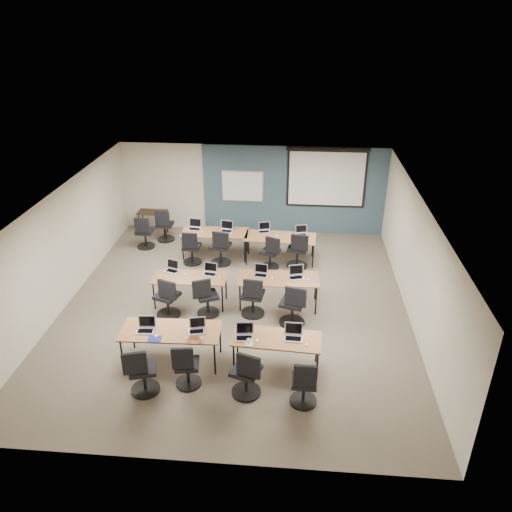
# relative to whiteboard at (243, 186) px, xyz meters

# --- Properties ---
(floor) EXTENTS (8.00, 9.00, 0.02)m
(floor) POSITION_rel_whiteboard_xyz_m (0.30, -4.43, -1.45)
(floor) COLOR #6B6354
(floor) RESTS_ON ground
(ceiling) EXTENTS (8.00, 9.00, 0.02)m
(ceiling) POSITION_rel_whiteboard_xyz_m (0.30, -4.43, 1.25)
(ceiling) COLOR white
(ceiling) RESTS_ON ground
(wall_back) EXTENTS (8.00, 0.04, 2.70)m
(wall_back) POSITION_rel_whiteboard_xyz_m (0.30, 0.07, -0.10)
(wall_back) COLOR beige
(wall_back) RESTS_ON ground
(wall_front) EXTENTS (8.00, 0.04, 2.70)m
(wall_front) POSITION_rel_whiteboard_xyz_m (0.30, -8.93, -0.10)
(wall_front) COLOR beige
(wall_front) RESTS_ON ground
(wall_left) EXTENTS (0.04, 9.00, 2.70)m
(wall_left) POSITION_rel_whiteboard_xyz_m (-3.70, -4.43, -0.10)
(wall_left) COLOR beige
(wall_left) RESTS_ON ground
(wall_right) EXTENTS (0.04, 9.00, 2.70)m
(wall_right) POSITION_rel_whiteboard_xyz_m (4.30, -4.43, -0.10)
(wall_right) COLOR beige
(wall_right) RESTS_ON ground
(blue_accent_panel) EXTENTS (5.50, 0.04, 2.70)m
(blue_accent_panel) POSITION_rel_whiteboard_xyz_m (1.55, 0.04, -0.10)
(blue_accent_panel) COLOR #3D5977
(blue_accent_panel) RESTS_ON wall_back
(whiteboard) EXTENTS (1.28, 0.03, 0.98)m
(whiteboard) POSITION_rel_whiteboard_xyz_m (0.00, 0.00, 0.00)
(whiteboard) COLOR silver
(whiteboard) RESTS_ON wall_back
(projector_screen) EXTENTS (2.40, 0.10, 1.82)m
(projector_screen) POSITION_rel_whiteboard_xyz_m (2.50, -0.02, 0.44)
(projector_screen) COLOR black
(projector_screen) RESTS_ON wall_back
(training_table_front_left) EXTENTS (1.93, 0.80, 0.73)m
(training_table_front_left) POSITION_rel_whiteboard_xyz_m (-0.69, -6.51, -0.76)
(training_table_front_left) COLOR #AA6131
(training_table_front_left) RESTS_ON floor
(training_table_front_right) EXTENTS (1.69, 0.70, 0.73)m
(training_table_front_right) POSITION_rel_whiteboard_xyz_m (1.36, -6.59, -0.77)
(training_table_front_right) COLOR #9D633B
(training_table_front_right) RESTS_ON floor
(training_table_mid_left) EXTENTS (1.72, 0.71, 0.73)m
(training_table_mid_left) POSITION_rel_whiteboard_xyz_m (-0.76, -4.39, -0.77)
(training_table_mid_left) COLOR #A66A31
(training_table_mid_left) RESTS_ON floor
(training_table_mid_right) EXTENTS (1.86, 0.77, 0.73)m
(training_table_mid_right) POSITION_rel_whiteboard_xyz_m (1.30, -4.27, -0.76)
(training_table_mid_right) COLOR olive
(training_table_mid_right) RESTS_ON floor
(training_table_back_left) EXTENTS (1.84, 0.77, 0.73)m
(training_table_back_left) POSITION_rel_whiteboard_xyz_m (-0.58, -1.82, -0.76)
(training_table_back_left) COLOR brown
(training_table_back_left) RESTS_ON floor
(training_table_back_right) EXTENTS (1.92, 0.80, 0.73)m
(training_table_back_right) POSITION_rel_whiteboard_xyz_m (1.24, -1.98, -0.76)
(training_table_back_right) COLOR #A4783F
(training_table_back_right) RESTS_ON floor
(laptop_0) EXTENTS (0.34, 0.29, 0.26)m
(laptop_0) POSITION_rel_whiteboard_xyz_m (-1.17, -6.54, -0.66)
(laptop_0) COLOR #AFAFB5
(laptop_0) RESTS_ON training_table_front_left
(mouse_0) EXTENTS (0.07, 0.10, 0.03)m
(mouse_0) POSITION_rel_whiteboard_xyz_m (-0.93, -6.73, -0.71)
(mouse_0) COLOR white
(mouse_0) RESTS_ON training_table_front_left
(task_chair_0) EXTENTS (0.54, 0.53, 1.01)m
(task_chair_0) POSITION_rel_whiteboard_xyz_m (-1.02, -7.47, -1.03)
(task_chair_0) COLOR black
(task_chair_0) RESTS_ON floor
(laptop_1) EXTENTS (0.31, 0.27, 0.24)m
(laptop_1) POSITION_rel_whiteboard_xyz_m (-0.18, -6.48, -0.66)
(laptop_1) COLOR #AAAAAA
(laptop_1) RESTS_ON training_table_front_left
(mouse_1) EXTENTS (0.07, 0.10, 0.03)m
(mouse_1) POSITION_rel_whiteboard_xyz_m (-0.06, -6.74, -0.71)
(mouse_1) COLOR white
(mouse_1) RESTS_ON training_table_front_left
(task_chair_1) EXTENTS (0.49, 0.49, 0.97)m
(task_chair_1) POSITION_rel_whiteboard_xyz_m (-0.25, -7.23, -1.05)
(task_chair_1) COLOR black
(task_chair_1) RESTS_ON floor
(laptop_2) EXTENTS (0.34, 0.29, 0.26)m
(laptop_2) POSITION_rel_whiteboard_xyz_m (0.75, -6.60, -0.66)
(laptop_2) COLOR #B1B1B1
(laptop_2) RESTS_ON training_table_front_right
(mouse_2) EXTENTS (0.08, 0.11, 0.03)m
(mouse_2) POSITION_rel_whiteboard_xyz_m (1.01, -6.72, -0.71)
(mouse_2) COLOR white
(mouse_2) RESTS_ON training_table_front_right
(task_chair_2) EXTENTS (0.56, 0.54, 1.02)m
(task_chair_2) POSITION_rel_whiteboard_xyz_m (0.87, -7.38, -1.03)
(task_chair_2) COLOR black
(task_chair_2) RESTS_ON floor
(laptop_3) EXTENTS (0.34, 0.29, 0.26)m
(laptop_3) POSITION_rel_whiteboard_xyz_m (1.68, -6.54, -0.66)
(laptop_3) COLOR #B8B8B8
(laptop_3) RESTS_ON training_table_front_right
(mouse_3) EXTENTS (0.08, 0.10, 0.03)m
(mouse_3) POSITION_rel_whiteboard_xyz_m (1.94, -6.76, -0.71)
(mouse_3) COLOR white
(mouse_3) RESTS_ON training_table_front_right
(task_chair_3) EXTENTS (0.49, 0.49, 0.98)m
(task_chair_3) POSITION_rel_whiteboard_xyz_m (1.90, -7.52, -1.05)
(task_chair_3) COLOR black
(task_chair_3) RESTS_ON floor
(laptop_4) EXTENTS (0.32, 0.27, 0.24)m
(laptop_4) POSITION_rel_whiteboard_xyz_m (-1.23, -4.12, -0.66)
(laptop_4) COLOR #ADAEB2
(laptop_4) RESTS_ON training_table_mid_left
(mouse_4) EXTENTS (0.07, 0.10, 0.03)m
(mouse_4) POSITION_rel_whiteboard_xyz_m (-0.89, -4.31, -0.71)
(mouse_4) COLOR white
(mouse_4) RESTS_ON training_table_mid_left
(task_chair_4) EXTENTS (0.57, 0.54, 1.02)m
(task_chair_4) POSITION_rel_whiteboard_xyz_m (-1.16, -4.98, -1.03)
(task_chair_4) COLOR black
(task_chair_4) RESTS_ON floor
(laptop_5) EXTENTS (0.32, 0.27, 0.24)m
(laptop_5) POSITION_rel_whiteboard_xyz_m (-0.31, -4.20, -0.66)
(laptop_5) COLOR #ADADB1
(laptop_5) RESTS_ON training_table_mid_left
(mouse_5) EXTENTS (0.07, 0.09, 0.03)m
(mouse_5) POSITION_rel_whiteboard_xyz_m (-0.07, -4.37, -0.71)
(mouse_5) COLOR white
(mouse_5) RESTS_ON training_table_mid_left
(task_chair_5) EXTENTS (0.55, 0.51, 0.99)m
(task_chair_5) POSITION_rel_whiteboard_xyz_m (-0.31, -4.84, -1.04)
(task_chair_5) COLOR black
(task_chair_5) RESTS_ON floor
(laptop_6) EXTENTS (0.31, 0.27, 0.24)m
(laptop_6) POSITION_rel_whiteboard_xyz_m (0.88, -4.15, -0.66)
(laptop_6) COLOR #B5B6B6
(laptop_6) RESTS_ON training_table_mid_right
(mouse_6) EXTENTS (0.06, 0.09, 0.03)m
(mouse_6) POSITION_rel_whiteboard_xyz_m (1.15, -4.30, -0.71)
(mouse_6) COLOR white
(mouse_6) RESTS_ON training_table_mid_right
(task_chair_6) EXTENTS (0.54, 0.54, 1.02)m
(task_chair_6) POSITION_rel_whiteboard_xyz_m (0.75, -4.76, -1.03)
(task_chair_6) COLOR black
(task_chair_6) RESTS_ON floor
(laptop_7) EXTENTS (0.35, 0.30, 0.26)m
(laptop_7) POSITION_rel_whiteboard_xyz_m (1.70, -4.18, -0.66)
(laptop_7) COLOR #B6B6B7
(laptop_7) RESTS_ON training_table_mid_right
(mouse_7) EXTENTS (0.09, 0.12, 0.04)m
(mouse_7) POSITION_rel_whiteboard_xyz_m (1.98, -4.30, -0.71)
(mouse_7) COLOR white
(mouse_7) RESTS_ON training_table_mid_right
(task_chair_7) EXTENTS (0.57, 0.57, 1.05)m
(task_chair_7) POSITION_rel_whiteboard_xyz_m (1.66, -5.06, -1.02)
(task_chair_7) COLOR black
(task_chair_7) RESTS_ON floor
(laptop_8) EXTENTS (0.36, 0.30, 0.27)m
(laptop_8) POSITION_rel_whiteboard_xyz_m (-1.18, -1.64, -0.65)
(laptop_8) COLOR #A1A1A8
(laptop_8) RESTS_ON training_table_back_left
(mouse_8) EXTENTS (0.07, 0.10, 0.03)m
(mouse_8) POSITION_rel_whiteboard_xyz_m (-0.93, -1.86, -0.71)
(mouse_8) COLOR white
(mouse_8) RESTS_ON training_table_back_left
(task_chair_8) EXTENTS (0.50, 0.50, 0.99)m
(task_chair_8) POSITION_rel_whiteboard_xyz_m (-1.15, -2.37, -1.04)
(task_chair_8) COLOR black
(task_chair_8) RESTS_ON floor
(laptop_9) EXTENTS (0.35, 0.30, 0.27)m
(laptop_9) POSITION_rel_whiteboard_xyz_m (-0.27, -1.70, -0.65)
(laptop_9) COLOR #B0B0B8
(laptop_9) RESTS_ON training_table_back_left
(mouse_9) EXTENTS (0.07, 0.11, 0.04)m
(mouse_9) POSITION_rel_whiteboard_xyz_m (-0.12, -1.91, -0.71)
(mouse_9) COLOR white
(mouse_9) RESTS_ON training_table_back_left
(task_chair_9) EXTENTS (0.55, 0.55, 1.03)m
(task_chair_9) POSITION_rel_whiteboard_xyz_m (-0.35, -2.34, -1.02)
(task_chair_9) COLOR black
(task_chair_9) RESTS_ON floor
(laptop_10) EXTENTS (0.32, 0.27, 0.25)m
(laptop_10) POSITION_rel_whiteboard_xyz_m (0.78, -1.66, -0.66)
(laptop_10) COLOR #B9B9BB
(laptop_10) RESTS_ON training_table_back_right
(mouse_10) EXTENTS (0.08, 0.11, 0.04)m
(mouse_10) POSITION_rel_whiteboard_xyz_m (1.14, -1.95, -0.71)
(mouse_10) COLOR white
(mouse_10) RESTS_ON training_table_back_right
(task_chair_10) EXTENTS (0.52, 0.49, 0.98)m
(task_chair_10) POSITION_rel_whiteboard_xyz_m (1.01, -2.47, -1.05)
(task_chair_10) COLOR black
(task_chair_10) RESTS_ON floor
(laptop_11) EXTENTS (0.32, 0.28, 0.25)m
(laptop_11) POSITION_rel_whiteboard_xyz_m (1.80, -1.78, -0.66)
(laptop_11) COLOR silver
(laptop_11) RESTS_ON training_table_back_right
(mouse_11) EXTENTS (0.06, 0.10, 0.03)m
(mouse_11) POSITION_rel_whiteboard_xyz_m (1.98, -1.87, -0.71)
(mouse_11) COLOR white
(mouse_11) RESTS_ON training_table_back_right
(task_chair_11) EXTENTS (0.57, 0.57, 1.04)m
(task_chair_11) POSITION_rel_whiteboard_xyz_m (1.73, -2.33, -1.02)
(task_chair_11) COLOR black
(task_chair_11) RESTS_ON floor
(blue_mousepad) EXTENTS (0.27, 0.23, 0.01)m
(blue_mousepad) POSITION_rel_whiteboard_xyz_m (-0.93, -6.82, -0.72)
(blue_mousepad) COLOR navy
(blue_mousepad) RESTS_ON training_table_front_left
(snack_bowl) EXTENTS (0.30, 0.30, 0.07)m
(snack_bowl) POSITION_rel_whiteboard_xyz_m (-0.16, -6.86, -0.68)
(snack_bowl) COLOR brown
(snack_bowl) RESTS_ON training_table_front_left
(snack_plate) EXTENTS (0.21, 0.21, 0.01)m
(snack_plate) POSITION_rel_whiteboard_xyz_m (0.86, -6.83, -0.71)
(snack_plate) COLOR white
(snack_plate) RESTS_ON training_table_front_right
(coffee_cup) EXTENTS (0.08, 0.08, 0.07)m
(coffee_cup) POSITION_rel_whiteboard_xyz_m (0.86, -6.80, -0.67)
(coffee_cup) COLOR silver
(coffee_cup) RESTS_ON snack_plate
(utility_table) EXTENTS (0.87, 0.48, 0.75)m
(utility_table) POSITION_rel_whiteboard_xyz_m (-2.71, -0.54, -0.80)
(utility_table) COLOR black
(utility_table) RESTS_ON floor
(spare_chair_a) EXTENTS (0.52, 0.52, 1.00)m
(spare_chair_a) POSITION_rel_whiteboard_xyz_m (-2.25, -0.97, -1.04)
(spare_chair_a) COLOR black
(spare_chair_a) RESTS_ON floor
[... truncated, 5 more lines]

